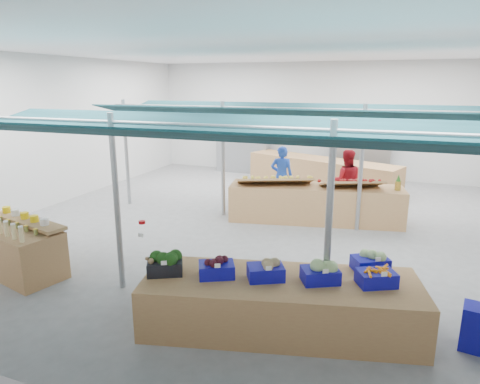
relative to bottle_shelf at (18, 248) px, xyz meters
The scene contains 23 objects.
floor 5.25m from the bottle_shelf, 53.16° to the left, with size 13.00×13.00×0.00m, color slate.
hall 6.80m from the bottle_shelf, 60.85° to the left, with size 13.00×13.00×13.00m.
pole_grid 4.78m from the bottle_shelf, 32.09° to the left, with size 10.00×4.60×3.00m.
awnings 5.14m from the bottle_shelf, 32.09° to the left, with size 9.50×7.08×0.30m.
back_shelving_left 10.22m from the bottle_shelf, 86.42° to the left, with size 2.00×0.50×2.00m, color #B23F33.
back_shelving_right 11.42m from the bottle_shelf, 63.24° to the left, with size 2.00×0.50×2.00m, color #B23F33.
bottle_shelf is the anchor object (origin of this frame).
veg_counter 5.06m from the bottle_shelf, ahead, with size 3.90×1.30×0.76m, color #966641.
fruit_counter 6.77m from the bottle_shelf, 47.80° to the left, with size 4.31×1.03×0.92m, color #966641.
far_counter 9.67m from the bottle_shelf, 65.64° to the left, with size 5.34×1.07×0.96m, color #966641.
vendor_left 6.98m from the bottle_shelf, 61.31° to the left, with size 0.63×0.41×1.73m, color #1B41B3.
vendor_right 8.00m from the bottle_shelf, 49.91° to the left, with size 0.84×0.65×1.73m, color maroon.
crate_broccoli 3.49m from the bottle_shelf, ahead, with size 0.61×0.54×0.35m.
crate_beets 4.19m from the bottle_shelf, ahead, with size 0.61×0.54×0.29m.
crate_celeriac 4.86m from the bottle_shelf, ahead, with size 0.61×0.54×0.31m.
crate_cabbage 5.60m from the bottle_shelf, ahead, with size 0.61×0.54×0.35m.
crate_carrots 6.33m from the bottle_shelf, ahead, with size 0.61×0.54×0.29m.
sparrow 3.39m from the bottle_shelf, 11.27° to the right, with size 0.12×0.09×0.11m.
pole_ribbon 2.51m from the bottle_shelf, 12.50° to the left, with size 0.12×0.12×0.28m.
apple_heap_yellow 5.94m from the bottle_shelf, 52.94° to the left, with size 2.02×1.37×0.27m.
apple_heap_red 7.46m from the bottle_shelf, 43.15° to the left, with size 1.65×1.22×0.27m.
pineapple 8.39m from the bottle_shelf, 39.25° to the left, with size 0.14×0.14×0.39m.
crate_extra 6.25m from the bottle_shelf, ahead, with size 0.61×0.56×0.32m.
Camera 1 is at (3.35, -9.65, 3.46)m, focal length 32.00 mm.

